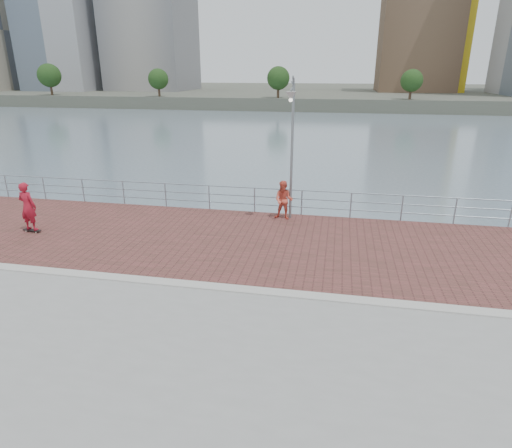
% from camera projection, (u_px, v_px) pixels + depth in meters
% --- Properties ---
extents(water, '(400.00, 400.00, 0.00)m').
position_uv_depth(water, '(243.00, 349.00, 12.84)').
color(water, slate).
rests_on(water, ground).
extents(brick_lane, '(40.00, 6.80, 0.02)m').
position_uv_depth(brick_lane, '(264.00, 243.00, 15.47)').
color(brick_lane, brown).
rests_on(brick_lane, seawall).
extents(curb, '(40.00, 0.40, 0.06)m').
position_uv_depth(curb, '(243.00, 290.00, 12.14)').
color(curb, '#B7B5AD').
rests_on(curb, seawall).
extents(far_shore, '(320.00, 95.00, 2.50)m').
position_uv_depth(far_shore, '(334.00, 93.00, 125.45)').
color(far_shore, '#4C5142').
rests_on(far_shore, ground).
extents(guardrail, '(39.06, 0.06, 1.13)m').
position_uv_depth(guardrail, '(278.00, 198.00, 18.37)').
color(guardrail, '#8C9EA8').
rests_on(guardrail, brick_lane).
extents(street_lamp, '(0.40, 1.15, 5.44)m').
position_uv_depth(street_lamp, '(291.00, 126.00, 16.36)').
color(street_lamp, gray).
rests_on(street_lamp, brick_lane).
extents(skateboard, '(0.72, 0.23, 0.08)m').
position_uv_depth(skateboard, '(32.00, 230.00, 16.46)').
color(skateboard, black).
rests_on(skateboard, brick_lane).
extents(skateboarder, '(0.71, 0.50, 1.87)m').
position_uv_depth(skateboarder, '(28.00, 206.00, 16.13)').
color(skateboarder, '#AB1629').
rests_on(skateboarder, skateboard).
extents(bystander, '(0.85, 0.70, 1.62)m').
position_uv_depth(bystander, '(284.00, 200.00, 17.63)').
color(bystander, '#E65A43').
rests_on(bystander, brick_lane).
extents(shoreline_trees, '(109.46, 4.91, 6.54)m').
position_uv_depth(shoreline_trees, '(248.00, 78.00, 84.63)').
color(shoreline_trees, '#473323').
rests_on(shoreline_trees, far_shore).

